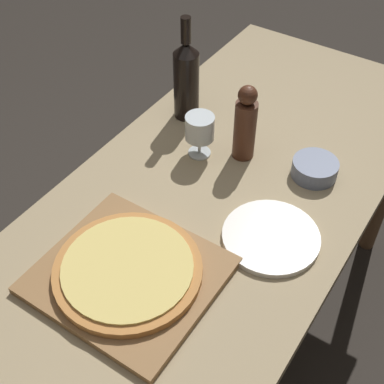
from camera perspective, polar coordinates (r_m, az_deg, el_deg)
name	(u,v)px	position (r m, az deg, el deg)	size (l,w,h in m)	color
ground_plane	(200,360)	(1.95, 0.88, -17.51)	(12.00, 12.00, 0.00)	#2D2823
dining_table	(203,234)	(1.39, 1.18, -4.50)	(0.71, 1.77, 0.78)	#9E8966
cutting_board	(129,275)	(1.18, -6.78, -8.79)	(0.37, 0.34, 0.02)	olive
pizza	(128,269)	(1.16, -6.87, -8.20)	(0.32, 0.32, 0.02)	#BC7A3D
wine_bottle	(186,79)	(1.53, -0.62, 12.00)	(0.07, 0.07, 0.31)	black
pepper_mill	(245,124)	(1.40, 5.70, 7.20)	(0.06, 0.06, 0.22)	#4C2819
wine_glass	(200,129)	(1.41, 0.83, 6.76)	(0.08, 0.08, 0.12)	silver
small_bowl	(315,169)	(1.42, 12.96, 2.45)	(0.12, 0.12, 0.04)	slate
dinner_plate	(271,237)	(1.26, 8.41, -4.77)	(0.23, 0.23, 0.01)	silver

